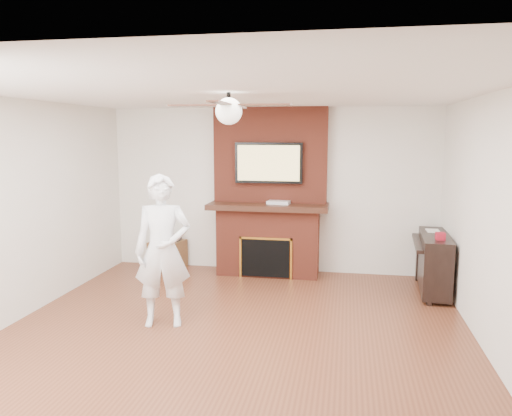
% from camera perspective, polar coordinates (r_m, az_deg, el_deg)
% --- Properties ---
extents(room_shell, '(5.36, 5.86, 2.86)m').
position_cam_1_polar(room_shell, '(4.98, -3.03, -1.40)').
color(room_shell, '#572B19').
rests_on(room_shell, ground).
extents(fireplace, '(1.78, 0.64, 2.50)m').
position_cam_1_polar(fireplace, '(7.49, 1.50, -0.05)').
color(fireplace, maroon).
rests_on(fireplace, ground).
extents(tv, '(1.00, 0.08, 0.60)m').
position_cam_1_polar(tv, '(7.38, 1.46, 5.17)').
color(tv, black).
rests_on(tv, fireplace).
extents(ceiling_fan, '(1.21, 1.21, 0.31)m').
position_cam_1_polar(ceiling_fan, '(4.91, -3.13, 11.12)').
color(ceiling_fan, black).
rests_on(ceiling_fan, room_shell).
extents(person, '(0.70, 0.55, 1.68)m').
position_cam_1_polar(person, '(5.56, -10.60, -4.83)').
color(person, white).
rests_on(person, ground).
extents(side_table, '(0.53, 0.53, 0.54)m').
position_cam_1_polar(side_table, '(7.97, -10.06, -5.14)').
color(side_table, brown).
rests_on(side_table, ground).
extents(piano, '(0.53, 1.23, 0.88)m').
position_cam_1_polar(piano, '(7.07, 19.65, -5.78)').
color(piano, black).
rests_on(piano, ground).
extents(cable_box, '(0.34, 0.22, 0.05)m').
position_cam_1_polar(cable_box, '(7.36, 2.59, 0.64)').
color(cable_box, silver).
rests_on(cable_box, fireplace).
extents(candle_orange, '(0.08, 0.08, 0.13)m').
position_cam_1_polar(candle_orange, '(7.48, -0.42, -7.33)').
color(candle_orange, orange).
rests_on(candle_orange, ground).
extents(candle_green, '(0.07, 0.07, 0.08)m').
position_cam_1_polar(candle_green, '(7.48, 0.39, -7.53)').
color(candle_green, '#3E722D').
rests_on(candle_green, ground).
extents(candle_cream, '(0.07, 0.07, 0.12)m').
position_cam_1_polar(candle_cream, '(7.49, 1.55, -7.38)').
color(candle_cream, '#FCE8C8').
rests_on(candle_cream, ground).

